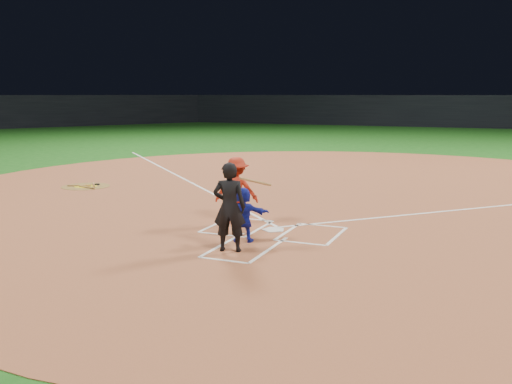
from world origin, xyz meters
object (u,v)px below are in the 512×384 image
at_px(home_plate, 274,230).
at_px(catcher, 243,214).
at_px(batter_at_plate, 236,190).
at_px(on_deck_circle, 86,186).
at_px(umpire, 229,207).

bearing_deg(home_plate, catcher, 79.47).
height_order(home_plate, batter_at_plate, batter_at_plate).
distance_m(home_plate, catcher, 1.45).
bearing_deg(batter_at_plate, catcher, -60.88).
height_order(on_deck_circle, catcher, catcher).
bearing_deg(umpire, batter_at_plate, -83.69).
bearing_deg(on_deck_circle, home_plate, -22.70).
bearing_deg(catcher, on_deck_circle, -47.04).
bearing_deg(catcher, batter_at_plate, -77.61).
relative_size(catcher, umpire, 0.66).
xyz_separation_m(home_plate, catcher, (-0.24, -1.29, 0.62)).
distance_m(catcher, batter_at_plate, 1.89).
height_order(catcher, batter_at_plate, batter_at_plate).
xyz_separation_m(catcher, umpire, (0.06, -0.83, 0.33)).
height_order(umpire, batter_at_plate, umpire).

